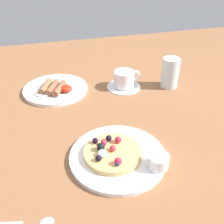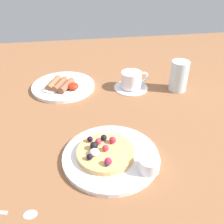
{
  "view_description": "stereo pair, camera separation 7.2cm",
  "coord_description": "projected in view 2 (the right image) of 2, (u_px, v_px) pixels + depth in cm",
  "views": [
    {
      "loc": [
        -13.93,
        -58.54,
        45.32
      ],
      "look_at": [
        2.57,
        0.63,
        4.0
      ],
      "focal_mm": 41.0,
      "sensor_mm": 36.0,
      "label": 1
    },
    {
      "loc": [
        -6.88,
        -60.06,
        45.32
      ],
      "look_at": [
        2.57,
        0.63,
        4.0
      ],
      "focal_mm": 41.0,
      "sensor_mm": 36.0,
      "label": 2
    }
  ],
  "objects": [
    {
      "name": "coffee_saucer",
      "position": [
        131.0,
        87.0,
        0.94
      ],
      "size": [
        12.44,
        12.44,
        0.62
      ],
      "primitive_type": "cylinder",
      "color": "white",
      "rests_on": "ground_plane"
    },
    {
      "name": "breakfast_plate",
      "position": [
        63.0,
        86.0,
        0.94
      ],
      "size": [
        22.9,
        22.9,
        1.25
      ],
      "primitive_type": "cylinder",
      "color": "white",
      "rests_on": "ground_plane"
    },
    {
      "name": "coffee_cup",
      "position": [
        132.0,
        79.0,
        0.92
      ],
      "size": [
        10.37,
        7.39,
        5.74
      ],
      "color": "white",
      "rests_on": "coffee_saucer"
    },
    {
      "name": "teaspoon",
      "position": [
        13.0,
        213.0,
        0.51
      ],
      "size": [
        15.1,
        4.54,
        0.6
      ],
      "color": "silver",
      "rests_on": "ground_plane"
    },
    {
      "name": "ground_plane",
      "position": [
        104.0,
        129.0,
        0.76
      ],
      "size": [
        195.35,
        159.8,
        3.0
      ],
      "primitive_type": "cube",
      "color": "brown"
    },
    {
      "name": "syrup_ramekin",
      "position": [
        149.0,
        165.0,
        0.58
      ],
      "size": [
        4.95,
        4.95,
        3.35
      ],
      "color": "white",
      "rests_on": "pancake_plate"
    },
    {
      "name": "pancake_with_berries",
      "position": [
        105.0,
        152.0,
        0.63
      ],
      "size": [
        14.28,
        14.28,
        3.35
      ],
      "color": "#DFAE65",
      "rests_on": "pancake_plate"
    },
    {
      "name": "water_glass",
      "position": [
        179.0,
        76.0,
        0.9
      ],
      "size": [
        6.29,
        6.29,
        10.88
      ],
      "primitive_type": "cylinder",
      "color": "silver",
      "rests_on": "ground_plane"
    },
    {
      "name": "fried_breakfast",
      "position": [
        61.0,
        85.0,
        0.91
      ],
      "size": [
        13.05,
        11.66,
        2.54
      ],
      "color": "brown",
      "rests_on": "breakfast_plate"
    },
    {
      "name": "pancake_plate",
      "position": [
        111.0,
        156.0,
        0.64
      ],
      "size": [
        24.05,
        24.05,
        1.2
      ],
      "primitive_type": "cylinder",
      "color": "white",
      "rests_on": "ground_plane"
    }
  ]
}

